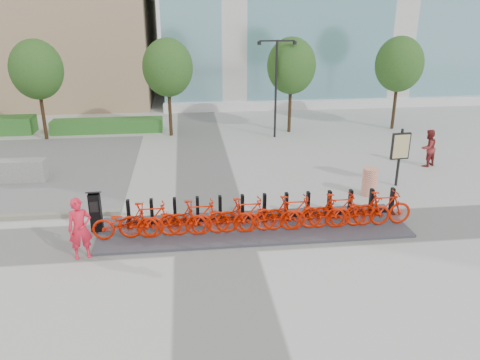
{
  "coord_description": "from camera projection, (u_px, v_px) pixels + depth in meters",
  "views": [
    {
      "loc": [
        -0.71,
        -12.84,
        6.6
      ],
      "look_at": [
        1.0,
        1.5,
        1.2
      ],
      "focal_mm": 35.0,
      "sensor_mm": 36.0,
      "label": 1
    }
  ],
  "objects": [
    {
      "name": "bike_10",
      "position": [
        360.0,
        211.0,
        14.59
      ],
      "size": [
        1.93,
        0.67,
        1.02
      ],
      "primitive_type": "imported",
      "rotation": [
        0.0,
        0.0,
        1.57
      ],
      "color": "#BE1600",
      "rests_on": "dock_pad"
    },
    {
      "name": "dock_rail_posts",
      "position": [
        265.0,
        207.0,
        15.07
      ],
      "size": [
        8.74,
        0.5,
        0.85
      ],
      "primitive_type": null,
      "color": "black",
      "rests_on": "dock_pad"
    },
    {
      "name": "bike_1",
      "position": [
        150.0,
        220.0,
        13.85
      ],
      "size": [
        1.88,
        0.53,
        1.13
      ],
      "primitive_type": "imported",
      "rotation": [
        0.0,
        0.0,
        1.57
      ],
      "color": "#BE1600",
      "rests_on": "dock_pad"
    },
    {
      "name": "bike_4",
      "position": [
        222.0,
        218.0,
        14.11
      ],
      "size": [
        1.93,
        0.67,
        1.02
      ],
      "primitive_type": "imported",
      "rotation": [
        0.0,
        0.0,
        1.57
      ],
      "color": "#BE1600",
      "rests_on": "dock_pad"
    },
    {
      "name": "dock_pad",
      "position": [
        254.0,
        227.0,
        14.74
      ],
      "size": [
        9.6,
        2.4,
        0.08
      ],
      "primitive_type": "cube",
      "color": "#383840",
      "rests_on": "ground"
    },
    {
      "name": "bike_3",
      "position": [
        199.0,
        217.0,
        14.01
      ],
      "size": [
        1.88,
        0.53,
        1.13
      ],
      "primitive_type": "imported",
      "rotation": [
        0.0,
        0.0,
        1.57
      ],
      "color": "#BE1600",
      "rests_on": "dock_pad"
    },
    {
      "name": "hedge_b",
      "position": [
        108.0,
        126.0,
        25.93
      ],
      "size": [
        6.0,
        1.2,
        0.7
      ],
      "primitive_type": "cube",
      "color": "#2A6D1F",
      "rests_on": "ground"
    },
    {
      "name": "bike_5",
      "position": [
        246.0,
        215.0,
        14.17
      ],
      "size": [
        1.88,
        0.53,
        1.13
      ],
      "primitive_type": "imported",
      "rotation": [
        0.0,
        0.0,
        1.57
      ],
      "color": "#BE1600",
      "rests_on": "dock_pad"
    },
    {
      "name": "bike_6",
      "position": [
        269.0,
        215.0,
        14.27
      ],
      "size": [
        1.93,
        0.67,
        1.02
      ],
      "primitive_type": "imported",
      "rotation": [
        0.0,
        0.0,
        1.57
      ],
      "color": "#BE1600",
      "rests_on": "dock_pad"
    },
    {
      "name": "tree_3",
      "position": [
        399.0,
        64.0,
        25.46
      ],
      "size": [
        2.6,
        2.6,
        5.1
      ],
      "color": "#322516",
      "rests_on": "ground"
    },
    {
      "name": "pedestrian",
      "position": [
        428.0,
        148.0,
        20.22
      ],
      "size": [
        0.98,
        0.9,
        1.63
      ],
      "primitive_type": "imported",
      "rotation": [
        0.0,
        0.0,
        3.59
      ],
      "color": "maroon",
      "rests_on": "ground"
    },
    {
      "name": "bike_8",
      "position": [
        315.0,
        213.0,
        14.43
      ],
      "size": [
        1.93,
        0.67,
        1.02
      ],
      "primitive_type": "imported",
      "rotation": [
        0.0,
        0.0,
        1.57
      ],
      "color": "#BE1600",
      "rests_on": "dock_pad"
    },
    {
      "name": "streetlamp",
      "position": [
        276.0,
        78.0,
        23.91
      ],
      "size": [
        2.0,
        0.2,
        5.0
      ],
      "color": "black",
      "rests_on": "ground"
    },
    {
      "name": "ground",
      "position": [
        213.0,
        235.0,
        14.33
      ],
      "size": [
        120.0,
        120.0,
        0.0
      ],
      "primitive_type": "plane",
      "color": "#AFAFAF"
    },
    {
      "name": "bike_7",
      "position": [
        293.0,
        213.0,
        14.33
      ],
      "size": [
        1.88,
        0.53,
        1.13
      ],
      "primitive_type": "imported",
      "rotation": [
        0.0,
        0.0,
        1.57
      ],
      "color": "#BE1600",
      "rests_on": "dock_pad"
    },
    {
      "name": "tree_0",
      "position": [
        36.0,
        70.0,
        23.35
      ],
      "size": [
        2.6,
        2.6,
        5.1
      ],
      "color": "#322516",
      "rests_on": "ground"
    },
    {
      "name": "bike_11",
      "position": [
        382.0,
        208.0,
        14.65
      ],
      "size": [
        1.88,
        0.53,
        1.13
      ],
      "primitive_type": "imported",
      "rotation": [
        0.0,
        0.0,
        1.57
      ],
      "color": "#BE1600",
      "rests_on": "dock_pad"
    },
    {
      "name": "construction_barrel",
      "position": [
        370.0,
        182.0,
        17.16
      ],
      "size": [
        0.58,
        0.58,
        1.05
      ],
      "primitive_type": "cylinder",
      "rotation": [
        0.0,
        0.0,
        -0.07
      ],
      "color": "#E83900",
      "rests_on": "ground"
    },
    {
      "name": "bike_9",
      "position": [
        338.0,
        210.0,
        14.49
      ],
      "size": [
        1.88,
        0.53,
        1.13
      ],
      "primitive_type": "imported",
      "rotation": [
        0.0,
        0.0,
        1.57
      ],
      "color": "#BE1600",
      "rests_on": "dock_pad"
    },
    {
      "name": "jersey_barrier",
      "position": [
        17.0,
        171.0,
        18.58
      ],
      "size": [
        2.29,
        0.7,
        0.88
      ],
      "primitive_type": "cube",
      "rotation": [
        0.0,
        0.0,
        -0.03
      ],
      "color": "#9E9E9E",
      "rests_on": "ground"
    },
    {
      "name": "worker_red",
      "position": [
        80.0,
        229.0,
        12.76
      ],
      "size": [
        0.74,
        0.6,
        1.77
      ],
      "primitive_type": "imported",
      "rotation": [
        0.0,
        0.0,
        0.3
      ],
      "color": "red",
      "rests_on": "ground"
    },
    {
      "name": "bike_0",
      "position": [
        125.0,
        223.0,
        13.79
      ],
      "size": [
        1.93,
        0.67,
        1.02
      ],
      "primitive_type": "imported",
      "rotation": [
        0.0,
        0.0,
        1.57
      ],
      "color": "#BE1600",
      "rests_on": "dock_pad"
    },
    {
      "name": "bike_2",
      "position": [
        174.0,
        220.0,
        13.95
      ],
      "size": [
        1.93,
        0.67,
        1.02
      ],
      "primitive_type": "imported",
      "rotation": [
        0.0,
        0.0,
        1.57
      ],
      "color": "#BE1600",
      "rests_on": "dock_pad"
    },
    {
      "name": "map_sign",
      "position": [
        400.0,
        149.0,
        17.75
      ],
      "size": [
        0.75,
        0.19,
        2.27
      ],
      "rotation": [
        0.0,
        0.0,
        0.1
      ],
      "color": "black",
      "rests_on": "ground"
    },
    {
      "name": "tree_2",
      "position": [
        291.0,
        66.0,
        24.79
      ],
      "size": [
        2.6,
        2.6,
        5.1
      ],
      "color": "#322516",
      "rests_on": "ground"
    },
    {
      "name": "kiosk",
      "position": [
        96.0,
        211.0,
        14.25
      ],
      "size": [
        0.41,
        0.35,
        1.33
      ],
      "rotation": [
        0.0,
        0.0,
        0.01
      ],
      "color": "black",
      "rests_on": "dock_pad"
    },
    {
      "name": "tree_1",
      "position": [
        168.0,
        68.0,
        24.07
      ],
      "size": [
        2.6,
        2.6,
        5.1
      ],
      "color": "#322516",
      "rests_on": "ground"
    }
  ]
}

